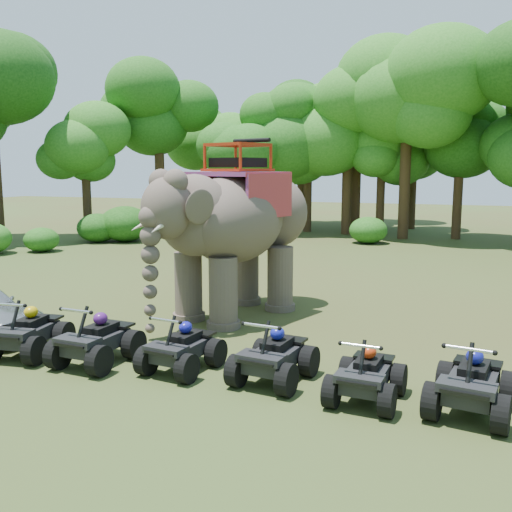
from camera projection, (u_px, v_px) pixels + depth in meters
The scene contains 22 objects.
ground at pixel (238, 346), 12.94m from camera, with size 110.00×110.00×0.00m, color #47381E.
elephant at pixel (236, 229), 15.38m from camera, with size 2.50×5.68×4.77m, color brown, non-canonical shape.
atv_0 at pixel (28, 326), 12.26m from camera, with size 1.26×1.73×1.28m, color black, non-canonical shape.
atv_1 at pixel (96, 333), 11.70m from camera, with size 1.27×1.75×1.30m, color black, non-canonical shape.
atv_2 at pixel (182, 341), 11.31m from camera, with size 1.18×1.61×1.20m, color black, non-canonical shape.
atv_3 at pixel (274, 349), 10.73m from camera, with size 1.24×1.70×1.26m, color black, non-canonical shape.
atv_4 at pixel (367, 368), 9.83m from camera, with size 1.16×1.59×1.18m, color black, non-canonical shape.
atv_5 at pixel (472, 375), 9.32m from camera, with size 1.27×1.75×1.30m, color black, non-canonical shape.
tree_0 at pixel (381, 180), 34.10m from camera, with size 4.61×4.61×6.58m, color #195114, non-canonical shape.
tree_1 at pixel (459, 175), 31.96m from camera, with size 5.07×5.07×7.24m, color #195114, non-canonical shape.
tree_26 at pixel (86, 179), 32.96m from camera, with size 4.71×4.71×6.74m, color #195114, non-canonical shape.
tree_27 at pixel (159, 153), 35.61m from camera, with size 6.92×6.92×9.89m, color #195114, non-canonical shape.
tree_28 at pixel (237, 177), 32.95m from camera, with size 4.85×4.85×6.93m, color #195114, non-canonical shape.
tree_29 at pixel (308, 173), 35.70m from camera, with size 5.14×5.14×7.34m, color #195114, non-canonical shape.
tree_30 at pixel (406, 150), 31.80m from camera, with size 7.02×7.02×10.04m, color #195114, non-canonical shape.
tree_31 at pixel (275, 168), 34.26m from camera, with size 5.60×5.60×7.99m, color #195114, non-canonical shape.
tree_32 at pixel (413, 173), 37.38m from camera, with size 5.14×5.14×7.35m, color #195114, non-canonical shape.
tree_33 at pixel (302, 162), 39.15m from camera, with size 6.22×6.22×8.89m, color #195114, non-canonical shape.
tree_35 at pixel (216, 167), 40.96m from camera, with size 5.75×5.75×8.22m, color #195114, non-canonical shape.
tree_38 at pixel (357, 162), 35.22m from camera, with size 6.10×6.10×8.71m, color #195114, non-canonical shape.
tree_39 at pixel (347, 164), 34.27m from camera, with size 5.91×5.91×8.44m, color #195114, non-canonical shape.
tree_40 at pixel (354, 152), 40.17m from camera, with size 7.17×7.17×10.25m, color #195114, non-canonical shape.
Camera 1 is at (4.61, -11.60, 4.00)m, focal length 40.00 mm.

